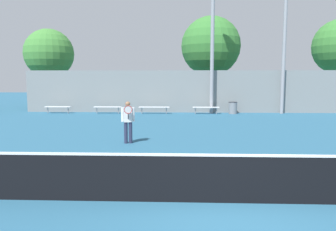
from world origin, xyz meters
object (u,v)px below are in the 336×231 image
at_px(tree_green_tall, 211,46).
at_px(light_pole_far_right, 213,29).
at_px(tennis_player, 128,120).
at_px(tree_dark_dense, 49,54).
at_px(bench_courtside_near, 206,108).
at_px(bench_adjacent_court, 108,107).
at_px(tennis_net, 228,178).
at_px(trash_bin, 233,108).
at_px(light_pole_near_left, 285,29).
at_px(bench_by_gate, 58,107).
at_px(bench_courtside_far, 154,107).

bearing_deg(tree_green_tall, light_pole_far_right, -94.01).
distance_m(tennis_player, tree_green_tall, 17.68).
bearing_deg(tennis_player, tree_dark_dense, 109.69).
height_order(bench_courtside_near, tree_green_tall, tree_green_tall).
bearing_deg(bench_adjacent_court, tennis_net, -69.54).
relative_size(tennis_net, trash_bin, 13.14).
height_order(bench_courtside_near, light_pole_near_left, light_pole_near_left).
bearing_deg(tree_dark_dense, trash_bin, -18.29).
distance_m(tennis_net, light_pole_far_right, 17.95).
xyz_separation_m(tennis_player, bench_adjacent_court, (-3.20, 10.64, -0.47)).
bearing_deg(tennis_net, bench_adjacent_court, 110.46).
relative_size(bench_by_gate, tree_green_tall, 0.24).
distance_m(tennis_net, bench_courtside_near, 16.68).
xyz_separation_m(tennis_net, bench_by_gate, (-9.84, 16.67, -0.07)).
height_order(tennis_net, trash_bin, tennis_net).
height_order(bench_by_gate, tree_green_tall, tree_green_tall).
height_order(tennis_net, tree_dark_dense, tree_dark_dense).
relative_size(light_pole_near_left, tree_dark_dense, 1.50).
relative_size(light_pole_far_right, trash_bin, 12.19).
bearing_deg(light_pole_far_right, light_pole_near_left, 1.22).
bearing_deg(bench_adjacent_court, light_pole_far_right, 3.06).
height_order(tree_green_tall, tree_dark_dense, tree_green_tall).
relative_size(light_pole_near_left, trash_bin, 11.90).
relative_size(light_pole_far_right, tree_green_tall, 1.32).
distance_m(bench_courtside_near, bench_courtside_far, 3.68).
bearing_deg(bench_adjacent_court, tree_dark_dense, 140.14).
bearing_deg(tree_green_tall, tree_dark_dense, -177.18).
height_order(bench_courtside_near, tree_dark_dense, tree_dark_dense).
height_order(tennis_net, light_pole_near_left, light_pole_near_left).
bearing_deg(light_pole_far_right, bench_courtside_far, -174.45).
xyz_separation_m(tennis_player, light_pole_far_right, (4.25, 11.04, 5.04)).
relative_size(bench_courtside_far, trash_bin, 2.58).
distance_m(bench_courtside_near, light_pole_far_right, 5.53).
bearing_deg(bench_courtside_far, bench_by_gate, 180.00).
relative_size(tennis_net, bench_courtside_far, 5.10).
bearing_deg(light_pole_far_right, tennis_player, -111.04).
relative_size(trash_bin, tree_dark_dense, 0.13).
xyz_separation_m(trash_bin, tree_green_tall, (-1.12, 5.70, 4.83)).
distance_m(bench_adjacent_court, bench_by_gate, 3.62).
height_order(tennis_net, bench_courtside_far, tennis_net).
height_order(bench_adjacent_court, tree_dark_dense, tree_dark_dense).
distance_m(bench_adjacent_court, tree_green_tall, 10.90).
distance_m(bench_courtside_far, tree_dark_dense, 11.62).
xyz_separation_m(bench_courtside_far, bench_by_gate, (-6.96, 0.00, -0.00)).
relative_size(light_pole_far_right, tree_dark_dense, 1.54).
xyz_separation_m(bench_by_gate, tree_dark_dense, (-2.58, 5.18, 4.15)).
bearing_deg(tennis_net, bench_courtside_near, 87.23).
height_order(tennis_net, tennis_player, tennis_player).
relative_size(tennis_net, bench_adjacent_court, 5.72).
distance_m(tennis_net, tree_dark_dense, 25.46).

